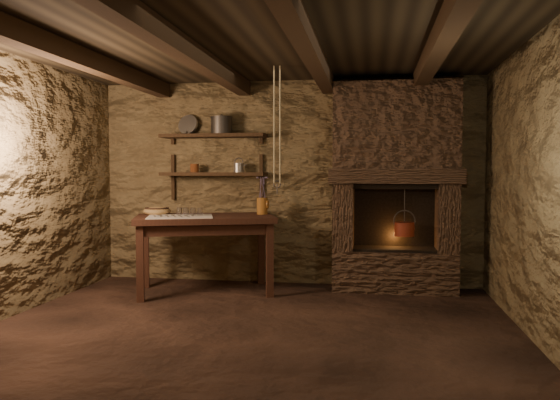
% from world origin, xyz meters
% --- Properties ---
extents(floor, '(4.50, 4.50, 0.00)m').
position_xyz_m(floor, '(0.00, 0.00, 0.00)').
color(floor, black).
rests_on(floor, ground).
extents(back_wall, '(4.50, 0.04, 2.40)m').
position_xyz_m(back_wall, '(0.00, 2.00, 1.20)').
color(back_wall, '#4D3C24').
rests_on(back_wall, floor).
extents(front_wall, '(4.50, 0.04, 2.40)m').
position_xyz_m(front_wall, '(0.00, -2.00, 1.20)').
color(front_wall, '#4D3C24').
rests_on(front_wall, floor).
extents(left_wall, '(0.04, 4.00, 2.40)m').
position_xyz_m(left_wall, '(-2.25, 0.00, 1.20)').
color(left_wall, '#4D3C24').
rests_on(left_wall, floor).
extents(right_wall, '(0.04, 4.00, 2.40)m').
position_xyz_m(right_wall, '(2.25, 0.00, 1.20)').
color(right_wall, '#4D3C24').
rests_on(right_wall, floor).
extents(ceiling, '(4.50, 4.00, 0.04)m').
position_xyz_m(ceiling, '(0.00, 0.00, 2.40)').
color(ceiling, black).
rests_on(ceiling, back_wall).
extents(beam_far_left, '(0.14, 3.95, 0.16)m').
position_xyz_m(beam_far_left, '(-1.50, 0.00, 2.31)').
color(beam_far_left, black).
rests_on(beam_far_left, ceiling).
extents(beam_mid_left, '(0.14, 3.95, 0.16)m').
position_xyz_m(beam_mid_left, '(-0.50, 0.00, 2.31)').
color(beam_mid_left, black).
rests_on(beam_mid_left, ceiling).
extents(beam_mid_right, '(0.14, 3.95, 0.16)m').
position_xyz_m(beam_mid_right, '(0.50, 0.00, 2.31)').
color(beam_mid_right, black).
rests_on(beam_mid_right, ceiling).
extents(beam_far_right, '(0.14, 3.95, 0.16)m').
position_xyz_m(beam_far_right, '(1.50, 0.00, 2.31)').
color(beam_far_right, black).
rests_on(beam_far_right, ceiling).
extents(shelf_lower, '(1.25, 0.30, 0.04)m').
position_xyz_m(shelf_lower, '(-0.85, 1.84, 1.30)').
color(shelf_lower, black).
rests_on(shelf_lower, back_wall).
extents(shelf_upper, '(1.25, 0.30, 0.04)m').
position_xyz_m(shelf_upper, '(-0.85, 1.84, 1.75)').
color(shelf_upper, black).
rests_on(shelf_upper, back_wall).
extents(hearth, '(1.43, 0.51, 2.30)m').
position_xyz_m(hearth, '(1.25, 1.77, 1.23)').
color(hearth, '#3B281D').
rests_on(hearth, floor).
extents(work_table, '(1.68, 1.28, 0.85)m').
position_xyz_m(work_table, '(-0.80, 1.34, 0.46)').
color(work_table, black).
rests_on(work_table, floor).
extents(linen_cloth, '(0.82, 0.73, 0.01)m').
position_xyz_m(linen_cloth, '(-1.01, 1.13, 0.85)').
color(linen_cloth, silver).
rests_on(linen_cloth, work_table).
extents(pewter_cutlery_row, '(0.61, 0.39, 0.01)m').
position_xyz_m(pewter_cutlery_row, '(-1.01, 1.11, 0.86)').
color(pewter_cutlery_row, gray).
rests_on(pewter_cutlery_row, linen_cloth).
extents(drinking_glasses, '(0.22, 0.07, 0.09)m').
position_xyz_m(drinking_glasses, '(-0.99, 1.27, 0.90)').
color(drinking_glasses, silver).
rests_on(drinking_glasses, linen_cloth).
extents(stoneware_jug, '(0.14, 0.14, 0.43)m').
position_xyz_m(stoneware_jug, '(-0.22, 1.64, 1.03)').
color(stoneware_jug, '#9F5C1E').
rests_on(stoneware_jug, work_table).
extents(wooden_bowl, '(0.41, 0.41, 0.11)m').
position_xyz_m(wooden_bowl, '(-1.38, 1.40, 0.88)').
color(wooden_bowl, olive).
rests_on(wooden_bowl, work_table).
extents(iron_stockpot, '(0.25, 0.25, 0.18)m').
position_xyz_m(iron_stockpot, '(-0.75, 1.84, 1.86)').
color(iron_stockpot, '#312E2B').
rests_on(iron_stockpot, shelf_upper).
extents(tin_pan, '(0.26, 0.15, 0.25)m').
position_xyz_m(tin_pan, '(-1.20, 1.94, 1.89)').
color(tin_pan, '#A6A6A1').
rests_on(tin_pan, shelf_upper).
extents(small_kettle, '(0.19, 0.16, 0.17)m').
position_xyz_m(small_kettle, '(-0.54, 1.84, 1.37)').
color(small_kettle, '#A6A6A1').
rests_on(small_kettle, shelf_lower).
extents(rusty_tin, '(0.13, 0.13, 0.10)m').
position_xyz_m(rusty_tin, '(-1.08, 1.84, 1.37)').
color(rusty_tin, '#542610').
rests_on(rusty_tin, shelf_lower).
extents(red_pot, '(0.26, 0.26, 0.54)m').
position_xyz_m(red_pot, '(1.36, 1.72, 0.71)').
color(red_pot, maroon).
rests_on(red_pot, hearth).
extents(hanging_ropes, '(0.08, 0.08, 1.20)m').
position_xyz_m(hanging_ropes, '(0.05, 1.05, 1.80)').
color(hanging_ropes, beige).
rests_on(hanging_ropes, ceiling).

